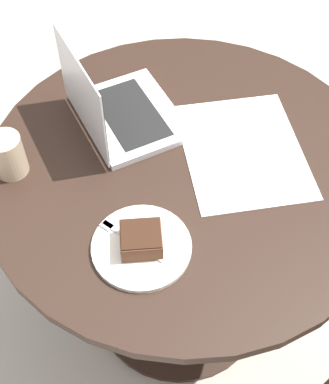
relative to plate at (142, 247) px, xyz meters
The scene contains 8 objects.
ground_plane 0.83m from the plate, 137.09° to the left, with size 12.00×12.00×0.00m, color #B7AD9E.
dining_table 0.34m from the plate, 137.09° to the left, with size 1.01×1.01×0.77m.
paper_document 0.39m from the plate, 118.21° to the left, with size 0.43×0.36×0.00m.
plate is the anchor object (origin of this frame).
cake_slice 0.03m from the plate, 71.21° to the left, with size 0.10×0.11×0.05m.
fork 0.04m from the plate, 143.17° to the right, with size 0.16×0.11×0.00m.
coffee_glass 0.40m from the plate, 146.10° to the right, with size 0.08×0.08×0.11m.
laptop 0.40m from the plate, 169.08° to the left, with size 0.32×0.27×0.25m.
Camera 1 is at (0.80, -0.36, 1.79)m, focal length 50.00 mm.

